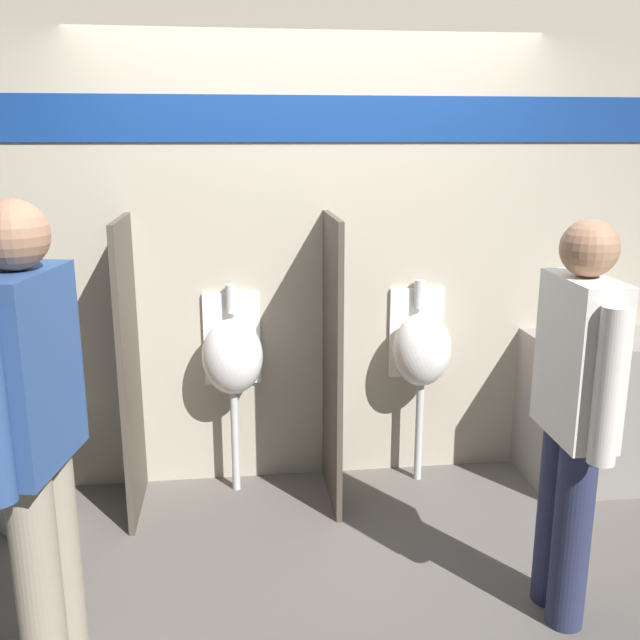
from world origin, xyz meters
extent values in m
plane|color=#5B5651|center=(0.00, 0.00, 0.00)|extent=(16.00, 16.00, 0.00)
cube|color=#B2A893|center=(0.00, 0.60, 1.35)|extent=(4.29, 0.06, 2.70)
cube|color=navy|center=(0.00, 0.56, 2.05)|extent=(4.21, 0.01, 0.24)
cube|color=gray|center=(1.67, 0.30, 0.43)|extent=(0.85, 0.54, 0.86)
cylinder|color=white|center=(1.62, 0.35, 0.92)|extent=(0.37, 0.37, 0.12)
cylinder|color=silver|center=(1.62, 0.48, 1.05)|extent=(0.03, 0.03, 0.14)
cube|color=#232328|center=(1.41, 0.19, 0.87)|extent=(0.07, 0.14, 0.01)
cube|color=#4C4238|center=(-0.98, 0.28, 0.79)|extent=(0.03, 0.59, 1.57)
cube|color=#4C4238|center=(0.08, 0.28, 0.79)|extent=(0.03, 0.59, 1.57)
cylinder|color=silver|center=(-0.45, 0.42, 0.30)|extent=(0.04, 0.04, 0.60)
ellipsoid|color=white|center=(-0.45, 0.42, 0.79)|extent=(0.33, 0.28, 0.42)
cube|color=white|center=(-0.45, 0.56, 0.86)|extent=(0.32, 0.02, 0.53)
cylinder|color=silver|center=(-0.45, 0.52, 1.09)|extent=(0.06, 0.06, 0.16)
cylinder|color=silver|center=(0.61, 0.42, 0.30)|extent=(0.04, 0.04, 0.60)
ellipsoid|color=white|center=(0.61, 0.42, 0.79)|extent=(0.33, 0.28, 0.42)
cube|color=white|center=(0.61, 0.56, 0.86)|extent=(0.32, 0.02, 0.53)
cylinder|color=silver|center=(0.61, 0.52, 1.09)|extent=(0.06, 0.06, 0.16)
cylinder|color=white|center=(-1.51, 0.21, 0.21)|extent=(0.37, 0.37, 0.41)
torus|color=white|center=(-1.51, 0.21, 0.43)|extent=(0.38, 0.38, 0.04)
cube|color=white|center=(-1.51, 0.48, 0.56)|extent=(0.34, 0.16, 0.29)
cylinder|color=silver|center=(-1.51, 0.46, 0.79)|extent=(0.06, 0.06, 0.14)
cylinder|color=gray|center=(-1.14, -1.04, 0.43)|extent=(0.16, 0.16, 0.86)
cylinder|color=gray|center=(-1.11, -0.87, 0.43)|extent=(0.16, 0.16, 0.86)
cube|color=#2D4C84|center=(-1.13, -0.96, 1.20)|extent=(0.28, 0.48, 0.68)
cylinder|color=#2D4C84|center=(-1.08, -0.71, 1.16)|extent=(0.11, 0.11, 0.62)
sphere|color=#A87A5B|center=(-1.13, -0.96, 1.65)|extent=(0.23, 0.23, 0.23)
cylinder|color=#282D4C|center=(0.89, -0.92, 0.40)|extent=(0.15, 0.15, 0.81)
cylinder|color=#282D4C|center=(0.89, -0.76, 0.40)|extent=(0.15, 0.15, 0.81)
cube|color=silver|center=(0.89, -0.84, 1.13)|extent=(0.20, 0.42, 0.64)
cylinder|color=silver|center=(0.88, -1.08, 1.09)|extent=(0.10, 0.10, 0.59)
cylinder|color=silver|center=(0.89, -0.60, 1.09)|extent=(0.10, 0.10, 0.59)
sphere|color=#A87A5B|center=(0.89, -0.84, 1.55)|extent=(0.22, 0.22, 0.22)
camera|label=1|loc=(-0.43, -3.33, 1.95)|focal=40.00mm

